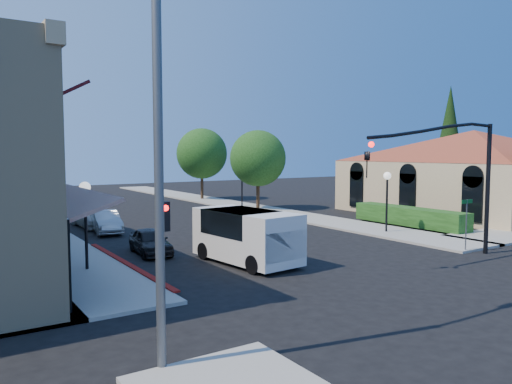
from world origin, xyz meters
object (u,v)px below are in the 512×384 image
signal_mast_arm (460,167)px  lamppost_left_near (85,203)px  street_name_sign (466,216)px  white_van (247,233)px  parked_car_b (106,222)px  lamppost_right_far (242,175)px  street_tree_a (258,158)px  secondary_signal (164,236)px  lamppost_left_far (27,184)px  parked_car_c (92,216)px  conifer_far (449,135)px  street_tree_b (202,154)px  parked_car_a (150,241)px  cobra_streetlight (174,126)px  lamppost_right_near (387,186)px

signal_mast_arm → lamppost_left_near: bearing=155.6°
street_name_sign → white_van: (-9.89, 3.65, -0.40)m
signal_mast_arm → parked_car_b: (-10.92, 15.60, -3.44)m
street_name_sign → lamppost_right_far: (1.00, 21.80, 1.04)m
street_tree_a → lamppost_right_far: street_tree_a is taller
parked_car_b → street_name_sign: bearing=-42.7°
secondary_signal → white_van: (5.61, 4.44, -1.02)m
signal_mast_arm → lamppost_left_far: size_ratio=2.24×
secondary_signal → parked_car_b: 16.05m
lamppost_left_far → parked_car_c: bearing=-30.3°
conifer_far → lamppost_left_near: size_ratio=3.08×
street_tree_a → street_tree_b: street_tree_b is taller
parked_car_a → street_tree_a: bearing=46.5°
white_van → secondary_signal: bearing=-141.6°
lamppost_right_far → parked_car_a: 19.70m
street_tree_b → cobra_streetlight: (-17.95, -34.00, 0.72)m
street_name_sign → street_tree_b: bearing=87.5°
street_name_sign → parked_car_c: street_name_sign is taller
conifer_far → cobra_streetlight: conifer_far is taller
street_name_sign → lamppost_right_far: size_ratio=0.70×
cobra_streetlight → street_tree_b: bearing=62.2°
lamppost_right_far → white_van: 21.22m
parked_car_a → parked_car_b: bearing=95.1°
lamppost_left_near → lamppost_right_far: size_ratio=1.00×
lamppost_right_near → parked_car_b: bearing=146.1°
street_tree_a → parked_car_a: 18.77m
street_tree_a → street_tree_b: (0.00, 10.00, 0.35)m
secondary_signal → white_van: 7.23m
lamppost_left_near → lamppost_right_near: same height
cobra_streetlight → parked_car_c: 22.85m
parked_car_c → cobra_streetlight: bearing=-102.5°
cobra_streetlight → secondary_signal: bearing=71.4°
signal_mast_arm → parked_car_b: size_ratio=2.03×
lamppost_left_far → conifer_far: bearing=-6.3°
street_name_sign → lamppost_right_far: lamppost_right_far is taller
lamppost_left_near → lamppost_right_near: (17.00, 0.00, 0.00)m
cobra_streetlight → signal_mast_arm: bearing=13.1°
street_tree_b → street_name_sign: size_ratio=2.81×
lamppost_right_far → parked_car_b: lamppost_right_far is taller
lamppost_left_near → parked_car_a: bearing=29.7°
cobra_streetlight → white_van: 11.09m
parked_car_a → parked_car_c: parked_car_c is taller
secondary_signal → lamppost_right_near: (16.50, 6.59, 0.42)m
white_van → parked_car_c: size_ratio=1.18×
street_tree_a → street_name_sign: 20.00m
signal_mast_arm → conifer_far: bearing=36.7°
secondary_signal → cobra_streetlight: (-1.15, -3.41, 2.95)m
street_name_sign → lamppost_left_near: 17.05m
white_van → parked_car_a: size_ratio=1.50×
cobra_streetlight → parked_car_c: (4.07, 22.00, -4.62)m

